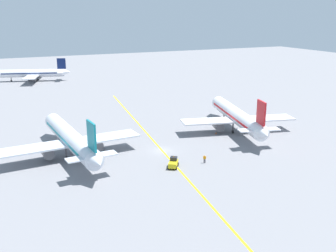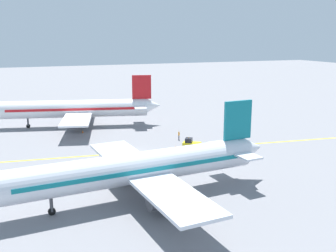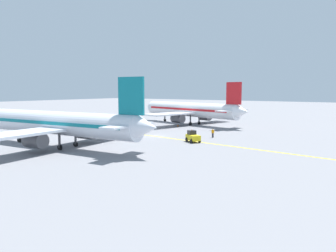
# 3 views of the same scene
# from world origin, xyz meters

# --- Properties ---
(ground_plane) EXTENTS (400.00, 400.00, 0.00)m
(ground_plane) POSITION_xyz_m (0.00, 0.00, 0.00)
(ground_plane) COLOR slate
(apron_yellow_centreline) EXTENTS (15.31, 119.12, 0.01)m
(apron_yellow_centreline) POSITION_xyz_m (0.00, 0.00, 0.00)
(apron_yellow_centreline) COLOR yellow
(apron_yellow_centreline) RESTS_ON ground
(airplane_at_gate) EXTENTS (28.32, 35.54, 10.60)m
(airplane_at_gate) POSITION_xyz_m (-18.08, 4.71, 3.71)
(airplane_at_gate) COLOR silver
(airplane_at_gate) RESTS_ON ground
(airplane_adjacent_stand) EXTENTS (28.43, 35.14, 10.60)m
(airplane_adjacent_stand) POSITION_xyz_m (22.68, 5.44, 3.71)
(airplane_adjacent_stand) COLOR white
(airplane_adjacent_stand) RESTS_ON ground
(baggage_tug_white) EXTENTS (2.95, 3.32, 2.11)m
(baggage_tug_white) POSITION_xyz_m (-1.85, -9.47, 0.90)
(baggage_tug_white) COLOR gold
(baggage_tug_white) RESTS_ON ground
(ground_crew_worker) EXTENTS (0.52, 0.37, 1.68)m
(ground_crew_worker) POSITION_xyz_m (4.66, -10.00, 0.91)
(ground_crew_worker) COLOR #23232D
(ground_crew_worker) RESTS_ON ground
(traffic_cone_near_nose) EXTENTS (0.32, 0.32, 0.55)m
(traffic_cone_near_nose) POSITION_xyz_m (16.67, 5.43, 0.28)
(traffic_cone_near_nose) COLOR orange
(traffic_cone_near_nose) RESTS_ON ground
(traffic_cone_mid_apron) EXTENTS (0.32, 0.32, 0.55)m
(traffic_cone_mid_apron) POSITION_xyz_m (-0.37, -7.26, 0.28)
(traffic_cone_mid_apron) COLOR orange
(traffic_cone_mid_apron) RESTS_ON ground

